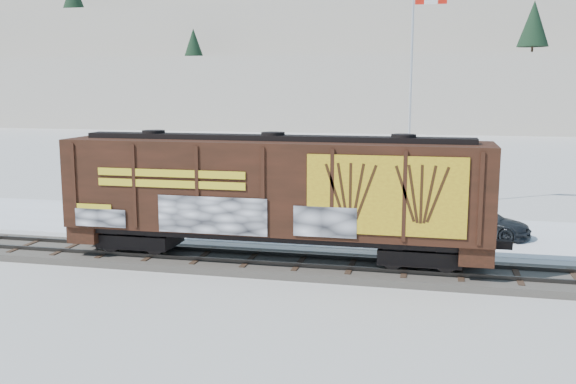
% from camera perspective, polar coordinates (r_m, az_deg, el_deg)
% --- Properties ---
extents(ground, '(500.00, 500.00, 0.00)m').
position_cam_1_polar(ground, '(25.59, -3.30, -6.55)').
color(ground, white).
rests_on(ground, ground).
extents(rail_track, '(50.00, 3.40, 0.43)m').
position_cam_1_polar(rail_track, '(25.55, -3.30, -6.23)').
color(rail_track, '#59544C').
rests_on(rail_track, ground).
extents(parking_strip, '(40.00, 8.00, 0.03)m').
position_cam_1_polar(parking_strip, '(32.64, 0.37, -3.03)').
color(parking_strip, white).
rests_on(parking_strip, ground).
extents(hillside, '(360.00, 110.00, 93.00)m').
position_cam_1_polar(hillside, '(163.75, 10.66, 11.69)').
color(hillside, white).
rests_on(hillside, ground).
extents(hopper_railcar, '(16.31, 3.06, 4.75)m').
position_cam_1_polar(hopper_railcar, '(24.69, -1.32, 0.14)').
color(hopper_railcar, black).
rests_on(hopper_railcar, rail_track).
extents(flagpole, '(2.30, 0.90, 12.78)m').
position_cam_1_polar(flagpole, '(37.98, 10.91, 5.85)').
color(flagpole, silver).
rests_on(flagpole, ground).
extents(car_silver, '(4.25, 2.79, 1.35)m').
position_cam_1_polar(car_silver, '(31.07, -3.15, -2.38)').
color(car_silver, silver).
rests_on(car_silver, parking_strip).
extents(car_white, '(4.72, 2.34, 1.49)m').
position_cam_1_polar(car_white, '(30.33, 6.98, -2.59)').
color(car_white, silver).
rests_on(car_white, parking_strip).
extents(car_dark, '(4.96, 3.42, 1.33)m').
position_cam_1_polar(car_dark, '(31.72, 16.76, -2.54)').
color(car_dark, '#22252A').
rests_on(car_dark, parking_strip).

